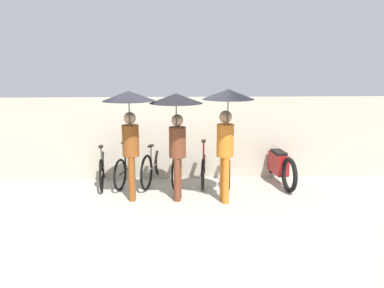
# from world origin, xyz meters

# --- Properties ---
(ground_plane) EXTENTS (30.00, 30.00, 0.00)m
(ground_plane) POSITION_xyz_m (0.00, 0.00, 0.00)
(ground_plane) COLOR #9E998E
(back_wall) EXTENTS (11.88, 0.12, 1.87)m
(back_wall) POSITION_xyz_m (0.00, 1.97, 0.94)
(back_wall) COLOR #B2A893
(back_wall) RESTS_ON ground
(parked_bicycle_0) EXTENTS (0.44, 1.69, 1.09)m
(parked_bicycle_0) POSITION_xyz_m (-1.40, 1.56, 0.36)
(parked_bicycle_0) COLOR black
(parked_bicycle_0) RESTS_ON ground
(parked_bicycle_1) EXTENTS (0.55, 1.67, 1.04)m
(parked_bicycle_1) POSITION_xyz_m (-0.83, 1.63, 0.36)
(parked_bicycle_1) COLOR black
(parked_bicycle_1) RESTS_ON ground
(parked_bicycle_2) EXTENTS (0.57, 1.78, 0.98)m
(parked_bicycle_2) POSITION_xyz_m (-0.28, 1.63, 0.39)
(parked_bicycle_2) COLOR black
(parked_bicycle_2) RESTS_ON ground
(parked_bicycle_3) EXTENTS (0.47, 1.69, 1.03)m
(parked_bicycle_3) POSITION_xyz_m (0.28, 1.63, 0.38)
(parked_bicycle_3) COLOR black
(parked_bicycle_3) RESTS_ON ground
(parked_bicycle_4) EXTENTS (0.44, 1.73, 1.11)m
(parked_bicycle_4) POSITION_xyz_m (0.84, 1.62, 0.36)
(parked_bicycle_4) COLOR black
(parked_bicycle_4) RESTS_ON ground
(parked_bicycle_5) EXTENTS (0.44, 1.70, 0.98)m
(parked_bicycle_5) POSITION_xyz_m (1.40, 1.61, 0.35)
(parked_bicycle_5) COLOR black
(parked_bicycle_5) RESTS_ON ground
(pedestrian_leading) EXTENTS (0.97, 0.97, 2.12)m
(pedestrian_leading) POSITION_xyz_m (-0.64, 0.48, 1.64)
(pedestrian_leading) COLOR brown
(pedestrian_leading) RESTS_ON ground
(pedestrian_center) EXTENTS (0.97, 0.97, 2.07)m
(pedestrian_center) POSITION_xyz_m (0.24, 0.43, 1.62)
(pedestrian_center) COLOR brown
(pedestrian_center) RESTS_ON ground
(pedestrian_trailing) EXTENTS (0.94, 0.94, 2.16)m
(pedestrian_trailing) POSITION_xyz_m (1.15, 0.28, 1.66)
(pedestrian_trailing) COLOR #C66B1E
(pedestrian_trailing) RESTS_ON ground
(motorcycle) EXTENTS (0.58, 2.01, 0.93)m
(motorcycle) POSITION_xyz_m (2.49, 1.50, 0.41)
(motorcycle) COLOR black
(motorcycle) RESTS_ON ground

